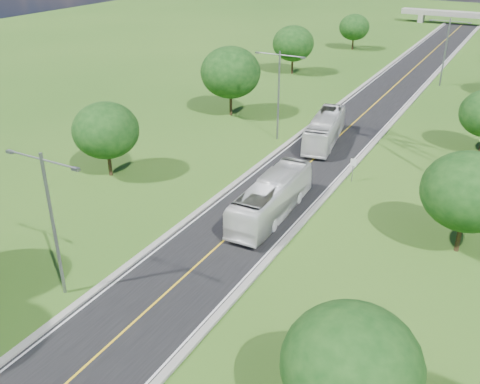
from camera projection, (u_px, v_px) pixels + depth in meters
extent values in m
plane|color=#295417|center=(367.00, 112.00, 70.69)|extent=(260.00, 260.00, 0.00)
cube|color=black|center=(379.00, 100.00, 75.38)|extent=(8.00, 150.00, 0.06)
cube|color=gray|center=(350.00, 95.00, 77.19)|extent=(0.50, 150.00, 0.22)
cube|color=gray|center=(410.00, 104.00, 73.50)|extent=(0.50, 150.00, 0.22)
cylinder|color=slate|center=(353.00, 170.00, 50.64)|extent=(0.08, 0.08, 2.40)
cube|color=white|center=(353.00, 162.00, 50.26)|extent=(0.55, 0.04, 0.70)
cube|color=gray|center=(421.00, 18.00, 137.34)|extent=(1.20, 3.00, 2.00)
cube|color=gray|center=(464.00, 14.00, 132.30)|extent=(30.00, 3.00, 1.20)
cylinder|color=slate|center=(54.00, 227.00, 33.41)|extent=(0.22, 0.22, 10.00)
cylinder|color=slate|center=(25.00, 155.00, 31.97)|extent=(2.80, 0.12, 0.12)
cylinder|color=slate|center=(59.00, 164.00, 30.76)|extent=(2.80, 0.12, 0.12)
cube|color=slate|center=(10.00, 152.00, 32.56)|extent=(0.50, 0.25, 0.18)
cube|color=slate|center=(76.00, 169.00, 30.22)|extent=(0.50, 0.25, 0.18)
cylinder|color=slate|center=(278.00, 97.00, 59.30)|extent=(0.22, 0.22, 10.00)
cylinder|color=slate|center=(268.00, 53.00, 57.87)|extent=(2.80, 0.12, 0.12)
cylinder|color=slate|center=(292.00, 56.00, 56.65)|extent=(2.80, 0.12, 0.12)
cube|color=slate|center=(257.00, 53.00, 58.45)|extent=(0.50, 0.25, 0.18)
cube|color=slate|center=(303.00, 58.00, 56.11)|extent=(0.50, 0.25, 0.18)
cylinder|color=slate|center=(445.00, 53.00, 79.99)|extent=(0.22, 0.22, 10.00)
cylinder|color=slate|center=(440.00, 20.00, 78.56)|extent=(2.80, 0.12, 0.12)
cylinder|color=slate|center=(460.00, 22.00, 77.35)|extent=(2.80, 0.12, 0.12)
cube|color=slate|center=(431.00, 20.00, 79.14)|extent=(0.50, 0.25, 0.18)
cube|color=slate|center=(470.00, 23.00, 76.80)|extent=(0.50, 0.25, 0.18)
cylinder|color=black|center=(110.00, 162.00, 51.91)|extent=(0.36, 0.36, 2.70)
ellipsoid|color=#0E350F|center=(106.00, 130.00, 50.45)|extent=(6.30, 6.30, 5.36)
cylinder|color=black|center=(231.00, 103.00, 68.62)|extent=(0.36, 0.36, 3.24)
ellipsoid|color=#0E350F|center=(231.00, 72.00, 66.86)|extent=(7.56, 7.56, 6.43)
cylinder|color=black|center=(292.00, 65.00, 88.40)|extent=(0.36, 0.36, 2.88)
ellipsoid|color=#0E350F|center=(293.00, 43.00, 86.84)|extent=(6.72, 6.72, 5.71)
cylinder|color=black|center=(353.00, 43.00, 106.22)|extent=(0.36, 0.36, 2.52)
ellipsoid|color=#0E350F|center=(354.00, 27.00, 104.86)|extent=(5.88, 5.88, 5.00)
ellipsoid|color=#0E350F|center=(351.00, 365.00, 23.33)|extent=(6.30, 6.30, 5.36)
cylinder|color=black|center=(459.00, 234.00, 39.58)|extent=(0.36, 0.36, 2.88)
ellipsoid|color=#0E350F|center=(468.00, 191.00, 38.01)|extent=(6.72, 6.72, 5.71)
imported|color=white|center=(271.00, 198.00, 44.25)|extent=(3.20, 12.00, 3.32)
imported|color=white|center=(325.00, 129.00, 59.54)|extent=(4.53, 11.70, 3.18)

